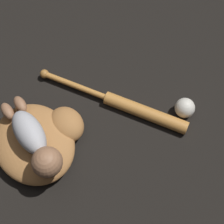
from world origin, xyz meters
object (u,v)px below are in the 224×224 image
(baby_figure, at_px, (35,142))
(baseball_glove, at_px, (40,140))
(baseball_bat, at_px, (131,107))
(baseball, at_px, (185,108))

(baby_figure, bearing_deg, baseball_glove, 142.90)
(baseball_bat, bearing_deg, baseball_glove, -107.63)
(baseball_bat, relative_size, baseball, 7.47)
(baseball_glove, bearing_deg, baseball, 62.81)
(baseball_glove, height_order, baby_figure, baby_figure)
(baby_figure, distance_m, baseball_bat, 0.39)
(baseball_glove, distance_m, baseball, 0.55)
(baseball_glove, relative_size, baseball_bat, 0.63)
(baby_figure, bearing_deg, baseball_bat, 78.95)
(baseball_bat, bearing_deg, baby_figure, -101.05)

